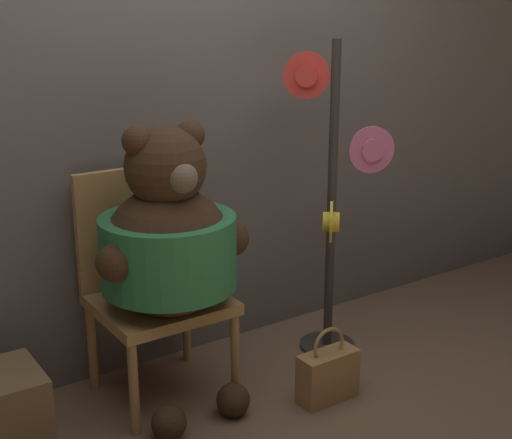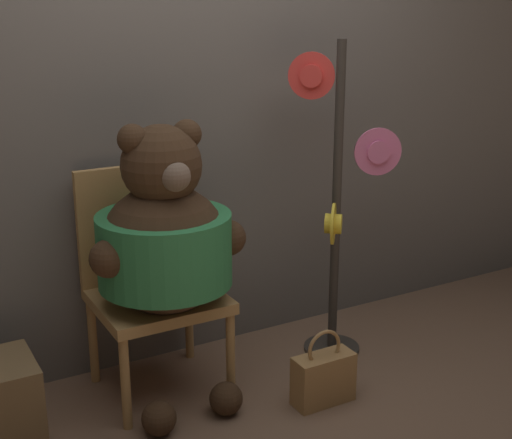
% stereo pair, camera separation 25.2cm
% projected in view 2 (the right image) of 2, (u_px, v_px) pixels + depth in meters
% --- Properties ---
extents(ground_plane, '(14.00, 14.00, 0.00)m').
position_uv_depth(ground_plane, '(263.00, 413.00, 3.06)').
color(ground_plane, brown).
extents(wall_back, '(8.00, 0.10, 2.33)m').
position_uv_depth(wall_back, '(183.00, 118.00, 3.35)').
color(wall_back, '#66605B').
rests_on(wall_back, ground_plane).
extents(chair, '(0.54, 0.50, 1.00)m').
position_uv_depth(chair, '(150.00, 274.00, 3.17)').
color(chair, '#B2844C').
rests_on(chair, ground_plane).
extents(teddy_bear, '(0.68, 0.61, 1.23)m').
position_uv_depth(teddy_bear, '(165.00, 241.00, 2.97)').
color(teddy_bear, '#3D2819').
rests_on(teddy_bear, ground_plane).
extents(hat_display_rack, '(0.47, 0.35, 1.53)m').
position_uv_depth(hat_display_rack, '(337.00, 213.00, 3.39)').
color(hat_display_rack, '#332D28').
rests_on(hat_display_rack, ground_plane).
extents(handbag_on_ground, '(0.27, 0.12, 0.35)m').
position_uv_depth(handbag_on_ground, '(323.00, 377.00, 3.11)').
color(handbag_on_ground, '#A87A47').
rests_on(handbag_on_ground, ground_plane).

